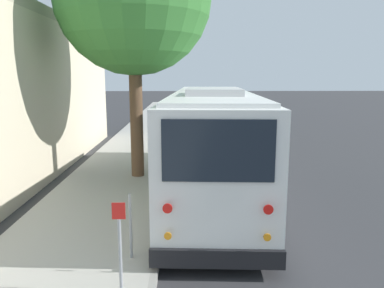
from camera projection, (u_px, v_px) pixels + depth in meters
ground_plane at (217, 194)px, 12.11m from camera, size 160.00×160.00×0.00m
sidewalk_slab at (108, 192)px, 12.03m from camera, size 80.00×3.59×0.15m
curb_strip at (166, 192)px, 12.07m from camera, size 80.00×0.14×0.15m
shuttle_bus at (212, 137)px, 11.96m from camera, size 11.04×3.13×3.44m
parked_sedan_white at (190, 125)px, 24.04m from camera, size 4.50×1.80×1.32m
parked_sedan_blue at (188, 115)px, 30.23m from camera, size 4.13×1.70×1.28m
parked_sedan_tan at (189, 108)px, 36.34m from camera, size 4.32×1.96×1.31m
parked_sedan_navy at (187, 104)px, 42.39m from camera, size 4.34×2.01×1.30m
parked_sedan_black at (189, 99)px, 49.34m from camera, size 4.39×1.90×1.32m
sign_post_near at (120, 247)px, 6.21m from camera, size 0.06×0.22×1.59m
sign_post_far at (131, 226)px, 7.44m from camera, size 0.06×0.06×1.34m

